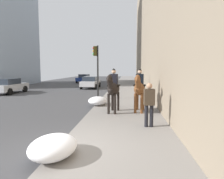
# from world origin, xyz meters

# --- Properties ---
(sidewalk_slab) EXTENTS (120.00, 3.69, 0.12)m
(sidewalk_slab) POSITION_xyz_m (0.00, -1.84, 0.06)
(sidewalk_slab) COLOR gray
(sidewalk_slab) RESTS_ON ground
(mounted_horse_near) EXTENTS (2.15, 0.76, 2.27)m
(mounted_horse_near) POSITION_xyz_m (4.93, -1.28, 1.37)
(mounted_horse_near) COLOR black
(mounted_horse_near) RESTS_ON sidewalk_slab
(mounted_horse_far) EXTENTS (2.14, 0.79, 2.26)m
(mounted_horse_far) POSITION_xyz_m (5.23, -2.62, 1.36)
(mounted_horse_far) COLOR brown
(mounted_horse_far) RESTS_ON sidewalk_slab
(pedestrian_greeting) EXTENTS (0.29, 0.42, 1.70)m
(pedestrian_greeting) POSITION_xyz_m (2.42, -2.84, 1.10)
(pedestrian_greeting) COLOR black
(pedestrian_greeting) RESTS_ON sidewalk_slab
(car_near_lane) EXTENTS (4.42, 2.01, 1.44)m
(car_near_lane) POSITION_xyz_m (19.28, 2.53, 0.75)
(car_near_lane) COLOR silver
(car_near_lane) RESTS_ON ground
(car_mid_lane) EXTENTS (4.42, 2.04, 1.44)m
(car_mid_lane) POSITION_xyz_m (29.58, 5.61, 0.75)
(car_mid_lane) COLOR navy
(car_mid_lane) RESTS_ON ground
(car_far_lane) EXTENTS (4.19, 2.21, 1.44)m
(car_far_lane) POSITION_xyz_m (13.27, 9.40, 0.75)
(car_far_lane) COLOR #B7BABF
(car_far_lane) RESTS_ON ground
(traffic_light_near_curb) EXTENTS (0.20, 0.44, 4.06)m
(traffic_light_near_curb) POSITION_xyz_m (9.71, 0.31, 2.71)
(traffic_light_near_curb) COLOR black
(traffic_light_near_curb) RESTS_ON ground
(snow_pile_near) EXTENTS (1.54, 1.18, 0.53)m
(snow_pile_near) POSITION_xyz_m (-0.54, -0.15, 0.39)
(snow_pile_near) COLOR white
(snow_pile_near) RESTS_ON sidewalk_slab
(snow_pile_far) EXTENTS (1.51, 1.16, 0.52)m
(snow_pile_far) POSITION_xyz_m (7.08, -0.15, 0.38)
(snow_pile_far) COLOR white
(snow_pile_far) RESTS_ON sidewalk_slab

